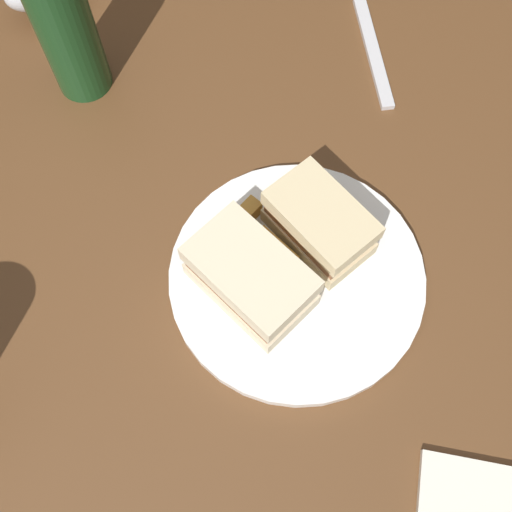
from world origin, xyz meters
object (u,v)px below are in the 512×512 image
at_px(cider_bottle, 62,19).
at_px(fork, 373,51).
at_px(sandwich_half_left, 320,224).
at_px(plate, 297,277).
at_px(napkin, 478,511).
at_px(sandwich_half_right, 251,277).

distance_m(cider_bottle, fork, 0.38).
bearing_deg(sandwich_half_left, plate, 76.46).
relative_size(plate, sandwich_half_left, 2.10).
bearing_deg(plate, fork, -95.53).
relative_size(sandwich_half_left, napkin, 1.18).
relative_size(sandwich_half_right, fork, 0.81).
height_order(sandwich_half_right, cider_bottle, cider_bottle).
xyz_separation_m(plate, sandwich_half_right, (0.04, 0.03, 0.04)).
distance_m(plate, napkin, 0.28).
height_order(sandwich_half_left, fork, sandwich_half_left).
bearing_deg(napkin, fork, -71.01).
distance_m(sandwich_half_left, cider_bottle, 0.36).
relative_size(plate, napkin, 2.47).
bearing_deg(plate, cider_bottle, -32.97).
height_order(sandwich_half_left, napkin, sandwich_half_left).
distance_m(sandwich_half_left, sandwich_half_right, 0.09).
height_order(napkin, fork, napkin).
bearing_deg(napkin, cider_bottle, -36.81).
bearing_deg(plate, sandwich_half_right, 30.47).
distance_m(napkin, fork, 0.55).
bearing_deg(sandwich_half_left, cider_bottle, -25.18).
height_order(plate, fork, plate).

